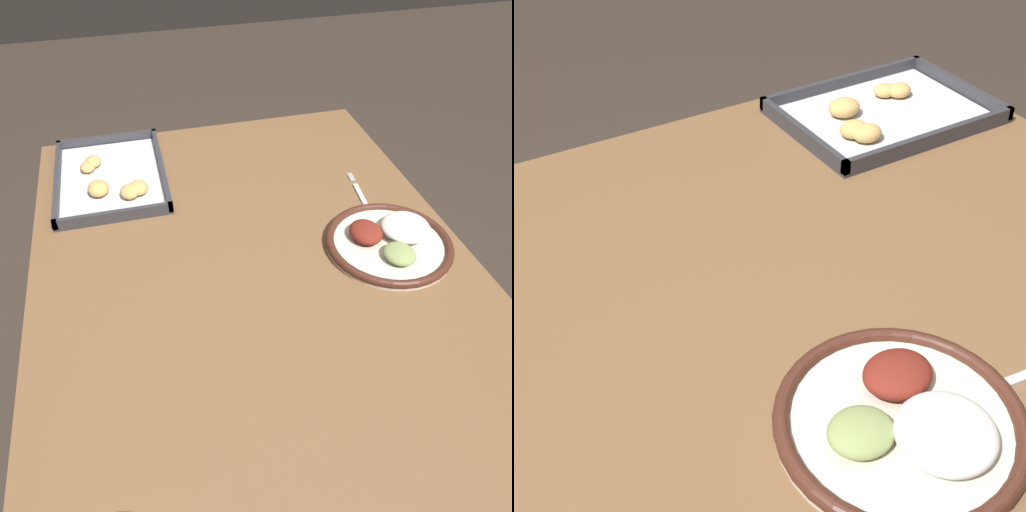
# 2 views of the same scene
# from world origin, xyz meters

# --- Properties ---
(ground_plane) EXTENTS (8.00, 8.00, 0.00)m
(ground_plane) POSITION_xyz_m (0.00, 0.00, 0.00)
(ground_plane) COLOR #382D26
(dining_table) EXTENTS (1.30, 0.96, 0.77)m
(dining_table) POSITION_xyz_m (0.00, 0.00, 0.67)
(dining_table) COLOR brown
(dining_table) RESTS_ON ground_plane
(dinner_plate) EXTENTS (0.29, 0.29, 0.05)m
(dinner_plate) POSITION_xyz_m (-0.02, -0.31, 0.79)
(dinner_plate) COLOR beige
(dinner_plate) RESTS_ON dining_table
(fork) EXTENTS (0.20, 0.04, 0.00)m
(fork) POSITION_xyz_m (0.17, -0.33, 0.78)
(fork) COLOR silver
(fork) RESTS_ON dining_table
(baking_tray) EXTENTS (0.39, 0.28, 0.04)m
(baking_tray) POSITION_xyz_m (0.41, 0.29, 0.79)
(baking_tray) COLOR #333338
(baking_tray) RESTS_ON dining_table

